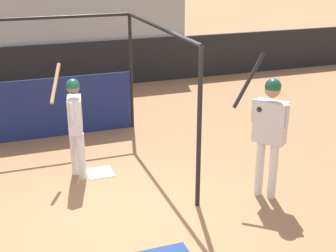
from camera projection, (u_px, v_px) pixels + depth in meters
ground_plane at (124, 221)px, 6.67m from camera, size 60.00×60.00×0.00m
outfield_wall at (56, 67)px, 12.77m from camera, size 24.00×0.12×1.27m
bleacher_section at (49, 37)px, 13.65m from camera, size 7.60×2.40×2.55m
batting_cage at (47, 94)px, 8.75m from camera, size 3.71×3.68×2.45m
home_plate at (100, 173)px, 8.10m from camera, size 0.44×0.44×0.02m
player_batter at (75, 119)px, 7.64m from camera, size 0.53×0.91×1.85m
player_waiting at (269, 126)px, 6.95m from camera, size 0.75×0.67×2.20m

